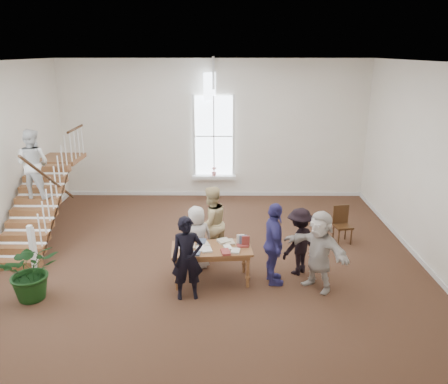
{
  "coord_description": "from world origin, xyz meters",
  "views": [
    {
      "loc": [
        0.46,
        -9.7,
        4.73
      ],
      "look_at": [
        0.37,
        0.4,
        1.44
      ],
      "focal_mm": 35.0,
      "sensor_mm": 36.0,
      "label": 1
    }
  ],
  "objects_px": {
    "police_officer": "(187,258)",
    "woman_cluster_a": "(274,244)",
    "person_yellow": "(211,223)",
    "side_chair": "(342,222)",
    "woman_cluster_c": "(319,251)",
    "library_table": "(212,251)",
    "woman_cluster_b": "(299,241)",
    "elderly_woman": "(197,238)",
    "floor_plant": "(31,270)"
  },
  "relations": [
    {
      "from": "police_officer",
      "to": "woman_cluster_a",
      "type": "height_order",
      "value": "woman_cluster_a"
    },
    {
      "from": "person_yellow",
      "to": "side_chair",
      "type": "relative_size",
      "value": 1.85
    },
    {
      "from": "police_officer",
      "to": "woman_cluster_c",
      "type": "distance_m",
      "value": 2.68
    },
    {
      "from": "library_table",
      "to": "person_yellow",
      "type": "height_order",
      "value": "person_yellow"
    },
    {
      "from": "side_chair",
      "to": "police_officer",
      "type": "bearing_deg",
      "value": -154.01
    },
    {
      "from": "library_table",
      "to": "woman_cluster_a",
      "type": "xyz_separation_m",
      "value": [
        1.3,
        -0.06,
        0.2
      ]
    },
    {
      "from": "woman_cluster_b",
      "to": "woman_cluster_c",
      "type": "bearing_deg",
      "value": 69.37
    },
    {
      "from": "police_officer",
      "to": "person_yellow",
      "type": "bearing_deg",
      "value": 67.43
    },
    {
      "from": "elderly_woman",
      "to": "floor_plant",
      "type": "distance_m",
      "value": 3.43
    },
    {
      "from": "library_table",
      "to": "person_yellow",
      "type": "distance_m",
      "value": 1.12
    },
    {
      "from": "library_table",
      "to": "floor_plant",
      "type": "distance_m",
      "value": 3.6
    },
    {
      "from": "woman_cluster_b",
      "to": "side_chair",
      "type": "distance_m",
      "value": 2.19
    },
    {
      "from": "elderly_woman",
      "to": "person_yellow",
      "type": "xyz_separation_m",
      "value": [
        0.3,
        0.5,
        0.15
      ]
    },
    {
      "from": "elderly_woman",
      "to": "woman_cluster_b",
      "type": "relative_size",
      "value": 0.97
    },
    {
      "from": "person_yellow",
      "to": "floor_plant",
      "type": "distance_m",
      "value": 3.92
    },
    {
      "from": "library_table",
      "to": "elderly_woman",
      "type": "xyz_separation_m",
      "value": [
        -0.35,
        0.6,
        0.04
      ]
    },
    {
      "from": "woman_cluster_a",
      "to": "woman_cluster_c",
      "type": "xyz_separation_m",
      "value": [
        0.9,
        -0.2,
        -0.05
      ]
    },
    {
      "from": "woman_cluster_b",
      "to": "side_chair",
      "type": "bearing_deg",
      "value": -174.37
    },
    {
      "from": "person_yellow",
      "to": "woman_cluster_c",
      "type": "relative_size",
      "value": 1.05
    },
    {
      "from": "woman_cluster_a",
      "to": "woman_cluster_b",
      "type": "bearing_deg",
      "value": -58.07
    },
    {
      "from": "person_yellow",
      "to": "library_table",
      "type": "bearing_deg",
      "value": 57.61
    },
    {
      "from": "woman_cluster_a",
      "to": "woman_cluster_c",
      "type": "relative_size",
      "value": 1.05
    },
    {
      "from": "woman_cluster_c",
      "to": "floor_plant",
      "type": "relative_size",
      "value": 1.4
    },
    {
      "from": "library_table",
      "to": "woman_cluster_a",
      "type": "relative_size",
      "value": 0.97
    },
    {
      "from": "library_table",
      "to": "woman_cluster_a",
      "type": "height_order",
      "value": "woman_cluster_a"
    },
    {
      "from": "woman_cluster_c",
      "to": "library_table",
      "type": "bearing_deg",
      "value": -138.73
    },
    {
      "from": "library_table",
      "to": "elderly_woman",
      "type": "relative_size",
      "value": 1.18
    },
    {
      "from": "floor_plant",
      "to": "elderly_woman",
      "type": "bearing_deg",
      "value": 22.3
    },
    {
      "from": "library_table",
      "to": "woman_cluster_c",
      "type": "bearing_deg",
      "value": -12.12
    },
    {
      "from": "police_officer",
      "to": "woman_cluster_a",
      "type": "relative_size",
      "value": 0.96
    },
    {
      "from": "side_chair",
      "to": "library_table",
      "type": "bearing_deg",
      "value": -157.82
    },
    {
      "from": "woman_cluster_c",
      "to": "floor_plant",
      "type": "bearing_deg",
      "value": -127.51
    },
    {
      "from": "woman_cluster_b",
      "to": "floor_plant",
      "type": "height_order",
      "value": "woman_cluster_b"
    },
    {
      "from": "person_yellow",
      "to": "side_chair",
      "type": "bearing_deg",
      "value": 161.32
    },
    {
      "from": "police_officer",
      "to": "woman_cluster_c",
      "type": "height_order",
      "value": "police_officer"
    },
    {
      "from": "elderly_woman",
      "to": "woman_cluster_a",
      "type": "height_order",
      "value": "woman_cluster_a"
    },
    {
      "from": "woman_cluster_b",
      "to": "floor_plant",
      "type": "distance_m",
      "value": 5.53
    },
    {
      "from": "woman_cluster_b",
      "to": "side_chair",
      "type": "relative_size",
      "value": 1.58
    },
    {
      "from": "person_yellow",
      "to": "floor_plant",
      "type": "xyz_separation_m",
      "value": [
        -3.47,
        -1.8,
        -0.28
      ]
    },
    {
      "from": "floor_plant",
      "to": "side_chair",
      "type": "distance_m",
      "value": 7.34
    },
    {
      "from": "police_officer",
      "to": "woman_cluster_b",
      "type": "height_order",
      "value": "police_officer"
    },
    {
      "from": "police_officer",
      "to": "elderly_woman",
      "type": "bearing_deg",
      "value": 75.73
    },
    {
      "from": "library_table",
      "to": "woman_cluster_b",
      "type": "distance_m",
      "value": 1.94
    },
    {
      "from": "woman_cluster_a",
      "to": "woman_cluster_b",
      "type": "distance_m",
      "value": 0.76
    },
    {
      "from": "library_table",
      "to": "person_yellow",
      "type": "xyz_separation_m",
      "value": [
        -0.05,
        1.1,
        0.19
      ]
    },
    {
      "from": "police_officer",
      "to": "side_chair",
      "type": "relative_size",
      "value": 1.78
    },
    {
      "from": "library_table",
      "to": "police_officer",
      "type": "relative_size",
      "value": 1.02
    },
    {
      "from": "elderly_woman",
      "to": "police_officer",
      "type": "bearing_deg",
      "value": 60.22
    },
    {
      "from": "woman_cluster_b",
      "to": "woman_cluster_c",
      "type": "height_order",
      "value": "woman_cluster_c"
    },
    {
      "from": "floor_plant",
      "to": "woman_cluster_b",
      "type": "bearing_deg",
      "value": 11.38
    }
  ]
}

